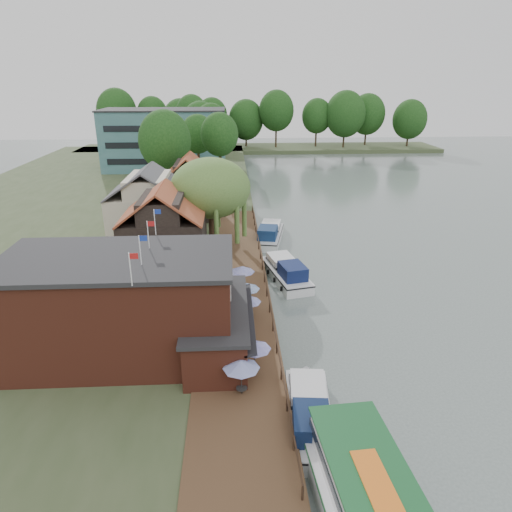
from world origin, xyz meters
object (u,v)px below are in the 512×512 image
object	(u,v)px
umbrella_5	(242,278)
umbrella_4	(247,296)
umbrella_0	(241,377)
cruiser_2	(269,232)
umbrella_1	(255,357)
umbrella_2	(235,330)
swan	(361,507)
umbrella_3	(248,309)
cruiser_1	(286,269)
cottage_a	(164,229)
cottage_c	(190,186)
willow	(211,206)
hotel_block	(165,139)
pub	(150,305)
cottage_b	(150,204)
cruiser_0	(309,409)

from	to	relation	value
umbrella_5	umbrella_4	bearing A→B (deg)	-85.79
umbrella_0	cruiser_2	distance (m)	31.28
umbrella_1	umbrella_2	xyz separation A→B (m)	(-1.21, 3.54, 0.00)
umbrella_0	umbrella_2	bearing A→B (deg)	93.06
umbrella_1	swan	bearing A→B (deg)	-64.80
umbrella_3	cruiser_1	bearing A→B (deg)	67.75
umbrella_4	cruiser_1	xyz separation A→B (m)	(4.28, 8.07, -1.09)
umbrella_1	cruiser_1	world-z (taller)	umbrella_1
umbrella_3	umbrella_5	distance (m)	5.94
cottage_a	umbrella_1	bearing A→B (deg)	-66.21
umbrella_2	umbrella_0	bearing A→B (deg)	-86.94
cottage_c	willow	bearing A→B (deg)	-75.96
cottage_c	umbrella_1	size ratio (longest dim) A/B	3.58
cruiser_1	swan	xyz separation A→B (m)	(0.46, -26.66, -0.98)
cruiser_1	cruiser_2	world-z (taller)	cruiser_1
willow	umbrella_3	distance (m)	17.36
cottage_c	cruiser_1	distance (m)	23.38
umbrella_0	cruiser_2	world-z (taller)	umbrella_0
hotel_block	umbrella_1	distance (m)	75.86
hotel_block	umbrella_0	bearing A→B (deg)	-79.51
hotel_block	willow	xyz separation A→B (m)	(11.50, -51.00, -0.94)
pub	swan	size ratio (longest dim) A/B	45.45
cottage_c	umbrella_5	size ratio (longest dim) A/B	3.58
cottage_a	cottage_b	xyz separation A→B (m)	(-3.00, 10.00, 0.00)
cottage_b	cruiser_2	bearing A→B (deg)	2.94
cottage_c	cruiser_1	xyz separation A→B (m)	(11.09, -20.18, -4.05)
cottage_a	umbrella_2	world-z (taller)	cottage_a
cottage_a	swan	distance (m)	30.95
umbrella_4	swan	distance (m)	19.30
umbrella_2	umbrella_4	bearing A→B (deg)	79.50
cottage_b	umbrella_4	size ratio (longest dim) A/B	4.04
cottage_c	umbrella_5	world-z (taller)	cottage_c
umbrella_3	umbrella_4	size ratio (longest dim) A/B	1.00
umbrella_3	umbrella_0	bearing A→B (deg)	-94.81
willow	cruiser_0	world-z (taller)	willow
cottage_a	cottage_b	size ratio (longest dim) A/B	0.90
swan	willow	bearing A→B (deg)	103.79
cottage_b	umbrella_1	world-z (taller)	cottage_b
swan	umbrella_3	bearing A→B (deg)	106.18
umbrella_2	cruiser_0	xyz separation A→B (m)	(4.21, -7.27, -1.18)
willow	umbrella_1	size ratio (longest dim) A/B	4.39
cottage_b	swan	xyz separation A→B (m)	(15.56, -37.84, -5.03)
umbrella_3	cruiser_1	size ratio (longest dim) A/B	0.24
cruiser_2	umbrella_3	bearing A→B (deg)	-87.56
umbrella_0	umbrella_3	xyz separation A→B (m)	(0.73, 8.66, 0.00)
umbrella_5	cruiser_0	bearing A→B (deg)	-77.95
cottage_b	swan	size ratio (longest dim) A/B	21.82
umbrella_5	cruiser_0	xyz separation A→B (m)	(3.48, -16.28, -1.18)
umbrella_5	umbrella_0	bearing A→B (deg)	-91.72
willow	umbrella_5	distance (m)	11.74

